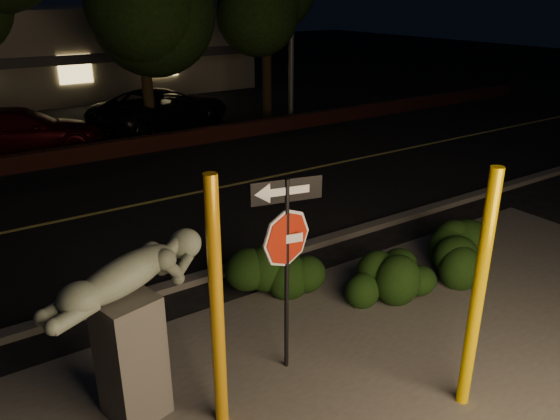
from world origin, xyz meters
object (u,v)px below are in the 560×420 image
(sculpture, at_px, (129,318))
(signpost, at_px, (287,239))
(yellow_pole_right, at_px, (478,295))
(parked_car_dark, at_px, (162,108))
(parked_car_darkred, at_px, (21,131))
(yellow_pole_left, at_px, (217,309))

(sculpture, bearing_deg, signpost, -21.24)
(yellow_pole_right, bearing_deg, parked_car_dark, 80.48)
(yellow_pole_right, height_order, signpost, yellow_pole_right)
(sculpture, relative_size, parked_car_darkred, 0.44)
(yellow_pole_right, bearing_deg, parked_car_darkred, 98.82)
(yellow_pole_left, height_order, parked_car_darkred, yellow_pole_left)
(sculpture, height_order, parked_car_darkred, sculpture)
(yellow_pole_left, xyz_separation_m, yellow_pole_right, (2.59, -1.35, -0.02))
(yellow_pole_left, distance_m, parked_car_darkred, 13.50)
(yellow_pole_right, xyz_separation_m, signpost, (-1.41, 1.74, 0.38))
(yellow_pole_right, relative_size, signpost, 1.14)
(yellow_pole_left, bearing_deg, yellow_pole_right, -27.54)
(parked_car_dark, bearing_deg, signpost, 143.50)
(sculpture, height_order, parked_car_dark, sculpture)
(yellow_pole_right, distance_m, parked_car_darkred, 15.02)
(yellow_pole_left, height_order, parked_car_dark, yellow_pole_left)
(sculpture, distance_m, parked_car_darkred, 12.85)
(yellow_pole_right, height_order, parked_car_dark, yellow_pole_right)
(yellow_pole_left, distance_m, yellow_pole_right, 2.92)
(yellow_pole_left, relative_size, signpost, 1.15)
(yellow_pole_left, bearing_deg, parked_car_darkred, 88.78)
(parked_car_darkred, bearing_deg, yellow_pole_left, -167.26)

